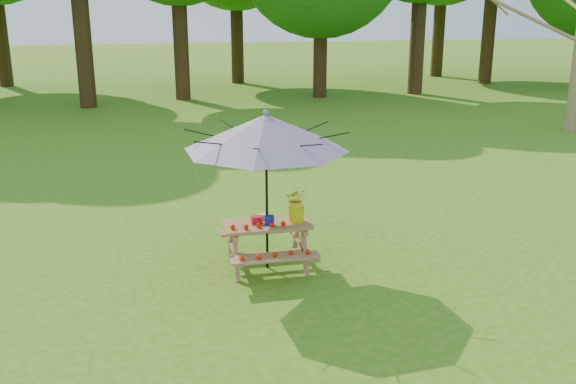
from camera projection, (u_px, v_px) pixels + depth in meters
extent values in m
cube|color=#935F42|center=(267.00, 224.00, 8.92)|extent=(1.20, 0.62, 0.04)
cube|color=#935F42|center=(275.00, 258.00, 8.49)|extent=(1.20, 0.22, 0.04)
cube|color=#935F42|center=(260.00, 231.00, 9.52)|extent=(1.20, 0.22, 0.04)
cylinder|color=black|center=(267.00, 192.00, 8.79)|extent=(0.04, 0.04, 2.25)
cone|color=teal|center=(266.00, 132.00, 8.55)|extent=(2.86, 2.86, 0.48)
sphere|color=teal|center=(266.00, 113.00, 8.48)|extent=(0.08, 0.08, 0.08)
cube|color=red|center=(256.00, 220.00, 8.88)|extent=(0.14, 0.12, 0.10)
cylinder|color=#141BA9|center=(270.00, 220.00, 8.82)|extent=(0.13, 0.13, 0.13)
cube|color=beige|center=(264.00, 216.00, 9.09)|extent=(0.13, 0.13, 0.07)
cylinder|color=#D7CB0B|center=(296.00, 214.00, 8.95)|extent=(0.22, 0.22, 0.22)
imported|color=yellow|center=(297.00, 199.00, 8.89)|extent=(0.35, 0.33, 0.33)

